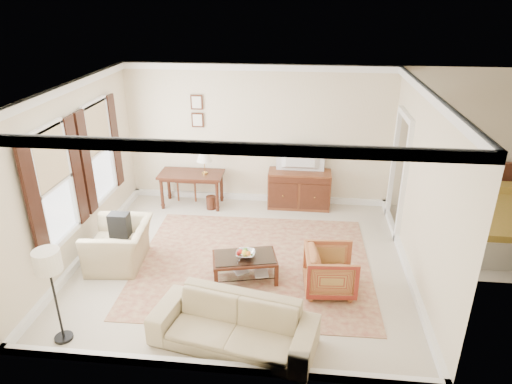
% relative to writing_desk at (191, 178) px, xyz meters
% --- Properties ---
extents(room_shell, '(5.51, 5.01, 2.91)m').
position_rel_writing_desk_xyz_m(room_shell, '(1.35, -2.07, 1.86)').
color(room_shell, beige).
rests_on(room_shell, ground).
extents(annex_bedroom, '(3.00, 2.70, 2.90)m').
position_rel_writing_desk_xyz_m(annex_bedroom, '(5.84, -0.92, -0.27)').
color(annex_bedroom, beige).
rests_on(annex_bedroom, ground).
extents(window_front, '(0.12, 1.56, 1.80)m').
position_rel_writing_desk_xyz_m(window_front, '(-1.35, -2.77, 0.94)').
color(window_front, '#CCB284').
rests_on(window_front, room_shell).
extents(window_rear, '(0.12, 1.56, 1.80)m').
position_rel_writing_desk_xyz_m(window_rear, '(-1.35, -1.17, 0.94)').
color(window_rear, '#CCB284').
rests_on(window_rear, room_shell).
extents(doorway, '(0.10, 1.12, 2.25)m').
position_rel_writing_desk_xyz_m(doorway, '(4.06, -0.57, 0.46)').
color(doorway, white).
rests_on(doorway, room_shell).
extents(rug, '(3.91, 3.37, 0.01)m').
position_rel_writing_desk_xyz_m(rug, '(1.54, -2.14, -0.61)').
color(rug, maroon).
rests_on(rug, room_shell).
extents(writing_desk, '(1.32, 0.66, 0.72)m').
position_rel_writing_desk_xyz_m(writing_desk, '(0.00, 0.00, 0.00)').
color(writing_desk, '#441F13').
rests_on(writing_desk, room_shell).
extents(desk_chair, '(0.52, 0.52, 1.05)m').
position_rel_writing_desk_xyz_m(desk_chair, '(-0.17, 0.35, -0.09)').
color(desk_chair, brown).
rests_on(desk_chair, room_shell).
extents(desk_lamp, '(0.32, 0.32, 0.50)m').
position_rel_writing_desk_xyz_m(desk_lamp, '(0.29, 0.00, 0.36)').
color(desk_lamp, silver).
rests_on(desk_lamp, writing_desk).
extents(framed_prints, '(0.25, 0.04, 0.68)m').
position_rel_writing_desk_xyz_m(framed_prints, '(0.10, 0.40, 1.33)').
color(framed_prints, '#441F13').
rests_on(framed_prints, room_shell).
extents(sideboard, '(1.29, 0.49, 0.79)m').
position_rel_writing_desk_xyz_m(sideboard, '(2.25, 0.15, -0.22)').
color(sideboard, brown).
rests_on(sideboard, room_shell).
extents(tv, '(0.94, 0.54, 0.12)m').
position_rel_writing_desk_xyz_m(tv, '(2.25, 0.13, 0.65)').
color(tv, black).
rests_on(tv, sideboard).
extents(coffee_table, '(1.09, 0.79, 0.42)m').
position_rel_writing_desk_xyz_m(coffee_table, '(1.46, -2.60, -0.30)').
color(coffee_table, '#441F13').
rests_on(coffee_table, room_shell).
extents(fruit_bowl, '(0.42, 0.42, 0.10)m').
position_rel_writing_desk_xyz_m(fruit_bowl, '(1.47, -2.60, -0.14)').
color(fruit_bowl, silver).
rests_on(fruit_bowl, coffee_table).
extents(book_a, '(0.25, 0.18, 0.38)m').
position_rel_writing_desk_xyz_m(book_a, '(1.29, -2.65, -0.45)').
color(book_a, brown).
rests_on(book_a, coffee_table).
extents(book_b, '(0.28, 0.08, 0.38)m').
position_rel_writing_desk_xyz_m(book_b, '(1.62, -2.65, -0.45)').
color(book_b, brown).
rests_on(book_b, coffee_table).
extents(striped_armchair, '(0.75, 0.80, 0.77)m').
position_rel_writing_desk_xyz_m(striped_armchair, '(2.78, -2.75, -0.23)').
color(striped_armchair, maroon).
rests_on(striped_armchair, room_shell).
extents(club_armchair, '(0.79, 1.14, 0.95)m').
position_rel_writing_desk_xyz_m(club_armchair, '(-0.66, -2.36, -0.14)').
color(club_armchair, tan).
rests_on(club_armchair, room_shell).
extents(backpack, '(0.22, 0.32, 0.40)m').
position_rel_writing_desk_xyz_m(backpack, '(-0.65, -2.29, 0.11)').
color(backpack, black).
rests_on(backpack, club_armchair).
extents(sofa, '(2.19, 1.03, 0.82)m').
position_rel_writing_desk_xyz_m(sofa, '(1.51, -4.05, -0.20)').
color(sofa, tan).
rests_on(sofa, room_shell).
extents(floor_lamp, '(0.33, 0.33, 1.34)m').
position_rel_writing_desk_xyz_m(floor_lamp, '(-0.74, -4.21, 0.49)').
color(floor_lamp, black).
rests_on(floor_lamp, room_shell).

